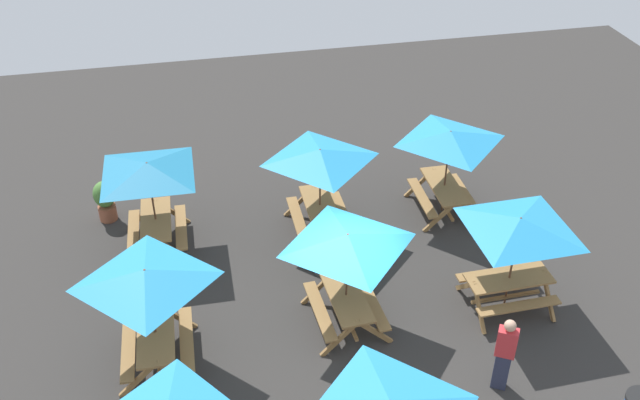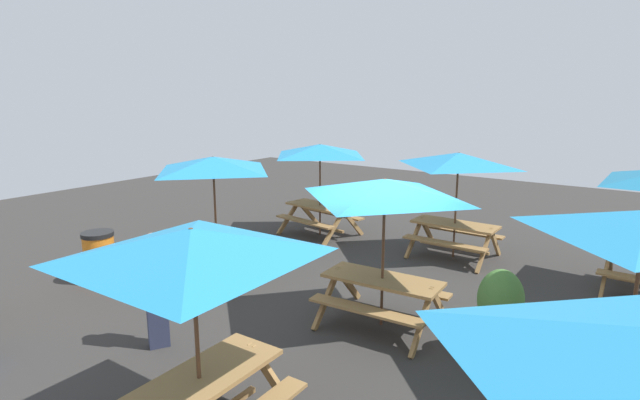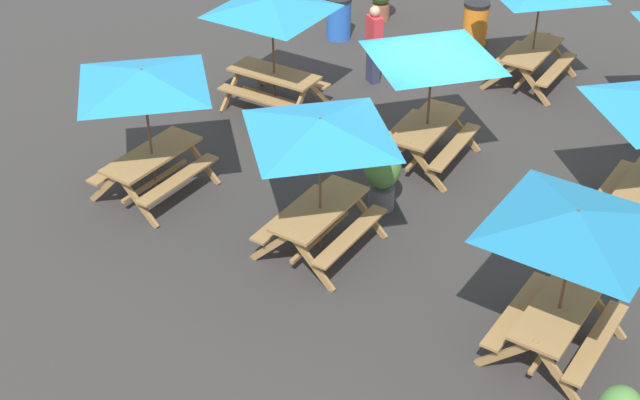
# 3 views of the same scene
# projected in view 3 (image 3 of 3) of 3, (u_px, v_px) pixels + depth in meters

# --- Properties ---
(ground_plane) EXTENTS (29.27, 29.27, 0.00)m
(ground_plane) POSITION_uv_depth(u_px,v_px,m) (434.00, 156.00, 16.23)
(ground_plane) COLOR #33302D
(ground_plane) RESTS_ON ground
(picnic_table_1) EXTENTS (2.01, 2.01, 2.34)m
(picnic_table_1) POSITION_uv_depth(u_px,v_px,m) (320.00, 137.00, 12.80)
(picnic_table_1) COLOR olive
(picnic_table_1) RESTS_ON ground
(picnic_table_3) EXTENTS (2.03, 2.03, 2.34)m
(picnic_table_3) POSITION_uv_depth(u_px,v_px,m) (144.00, 87.00, 14.13)
(picnic_table_3) COLOR olive
(picnic_table_3) RESTS_ON ground
(picnic_table_4) EXTENTS (2.83, 2.83, 2.34)m
(picnic_table_4) POSITION_uv_depth(u_px,v_px,m) (272.00, 13.00, 16.70)
(picnic_table_4) COLOR olive
(picnic_table_4) RESTS_ON ground
(picnic_table_5) EXTENTS (2.11, 2.11, 2.34)m
(picnic_table_5) POSITION_uv_depth(u_px,v_px,m) (432.00, 60.00, 14.99)
(picnic_table_5) COLOR olive
(picnic_table_5) RESTS_ON ground
(picnic_table_7) EXTENTS (2.83, 2.83, 2.34)m
(picnic_table_7) POSITION_uv_depth(u_px,v_px,m) (575.00, 231.00, 10.88)
(picnic_table_7) COLOR olive
(picnic_table_7) RESTS_ON ground
(trash_bin_blue) EXTENTS (0.59, 0.59, 0.98)m
(trash_bin_blue) POSITION_uv_depth(u_px,v_px,m) (339.00, 18.00, 20.39)
(trash_bin_blue) COLOR blue
(trash_bin_blue) RESTS_ON ground
(trash_bin_orange) EXTENTS (0.59, 0.59, 0.98)m
(trash_bin_orange) POSITION_uv_depth(u_px,v_px,m) (475.00, 23.00, 20.13)
(trash_bin_orange) COLOR orange
(trash_bin_orange) RESTS_ON ground
(potted_plant_0) EXTENTS (0.61, 0.61, 1.23)m
(potted_plant_0) POSITION_uv_depth(u_px,v_px,m) (382.00, 172.00, 14.46)
(potted_plant_0) COLOR #59595B
(potted_plant_0) RESTS_ON ground
(person_standing) EXTENTS (0.37, 0.42, 1.67)m
(person_standing) POSITION_uv_depth(u_px,v_px,m) (374.00, 42.00, 18.27)
(person_standing) COLOR #2D334C
(person_standing) RESTS_ON ground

